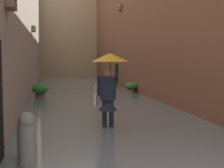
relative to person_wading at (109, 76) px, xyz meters
name	(u,v)px	position (x,y,z in m)	size (l,w,h in m)	color
ground_plane	(85,94)	(-0.25, -8.66, -1.42)	(71.25, 71.25, 0.00)	gray
flood_water	(85,93)	(-0.25, -8.66, -1.37)	(6.07, 34.50, 0.10)	slate
building_facade_left	(151,14)	(-3.79, -8.66, 2.73)	(2.04, 32.50, 8.31)	brown
building_facade_far	(68,31)	(-0.25, -23.81, 3.00)	(8.87, 1.80, 8.85)	tan
person_wading	(109,76)	(0.00, 0.00, 0.00)	(0.97, 0.97, 2.08)	#4C4233
potted_plant_mid_right	(40,90)	(1.94, -6.77, -0.99)	(0.69, 0.69, 0.75)	brown
potted_plant_far_left	(116,82)	(-2.42, -11.33, -0.99)	(0.37, 0.37, 0.82)	#66605B
potted_plant_near_left	(131,87)	(-2.62, -8.27, -1.05)	(0.69, 0.69, 0.63)	brown
mooring_bollard	(27,141)	(1.87, 2.75, -0.93)	(0.32, 0.32, 0.99)	gray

